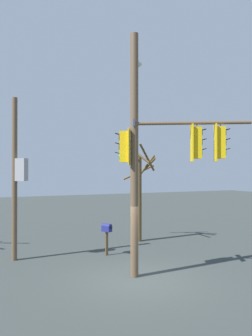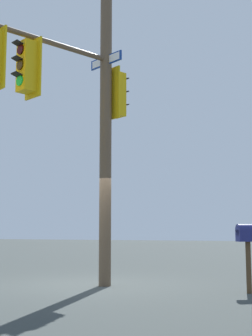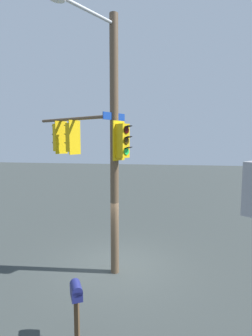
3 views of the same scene
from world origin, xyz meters
The scene contains 3 objects.
ground_plane centered at (0.00, 0.00, 0.00)m, with size 80.00×80.00×0.00m, color #343A38.
main_signal_pole_assembly centered at (-0.17, 0.65, 4.72)m, with size 4.36×4.19×8.65m.
mailbox centered at (-3.67, 0.26, 1.11)m, with size 0.50×0.42×1.41m.
Camera 3 is at (-9.11, -1.77, 4.66)m, focal length 28.25 mm.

